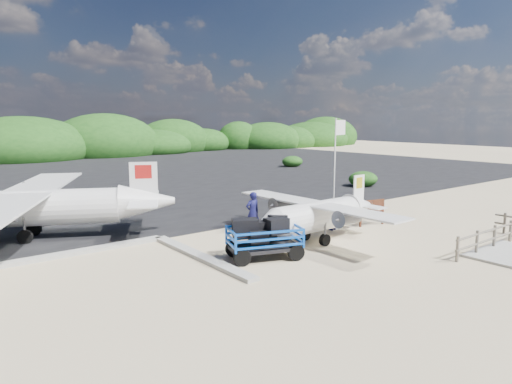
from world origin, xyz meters
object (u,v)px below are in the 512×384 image
at_px(signboard, 371,225).
at_px(crew_b, 252,205).
at_px(crew_a, 253,212).
at_px(aircraft_large, 241,173).
at_px(flagpole, 333,229).
at_px(crew_c, 333,215).
at_px(baggage_cart, 264,259).

distance_m(signboard, crew_b, 6.37).
xyz_separation_m(signboard, crew_a, (-5.66, 2.65, 0.99)).
distance_m(crew_a, aircraft_large, 24.48).
bearing_deg(aircraft_large, crew_a, 81.85).
xyz_separation_m(flagpole, crew_a, (-3.58, 1.91, 0.99)).
xyz_separation_m(flagpole, crew_c, (-0.19, -0.18, 0.73)).
bearing_deg(baggage_cart, crew_a, 78.54).
bearing_deg(flagpole, signboard, -19.59).
distance_m(crew_c, aircraft_large, 24.58).
relative_size(crew_a, crew_b, 1.26).
bearing_deg(signboard, flagpole, 171.31).
height_order(baggage_cart, aircraft_large, aircraft_large).
distance_m(flagpole, signboard, 2.21).
xyz_separation_m(baggage_cart, crew_a, (2.22, 3.64, 0.99)).
xyz_separation_m(flagpole, crew_b, (-1.84, 4.21, 0.78)).
bearing_deg(aircraft_large, signboard, 96.60).
bearing_deg(crew_b, flagpole, 104.18).
height_order(baggage_cart, crew_b, crew_b).
relative_size(crew_a, crew_c, 1.34).
relative_size(flagpole, signboard, 3.29).
xyz_separation_m(signboard, crew_b, (-3.92, 4.95, 0.78)).
relative_size(signboard, crew_c, 1.13).
bearing_deg(baggage_cart, crew_b, 76.23).
distance_m(signboard, aircraft_large, 24.21).
height_order(signboard, crew_a, crew_a).
distance_m(baggage_cart, crew_c, 5.87).
bearing_deg(signboard, crew_b, 139.25).
bearing_deg(crew_b, aircraft_large, -133.82).
bearing_deg(crew_a, crew_c, 154.64).
distance_m(signboard, crew_c, 2.46).
bearing_deg(flagpole, crew_a, 151.90).
distance_m(crew_a, crew_b, 2.89).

